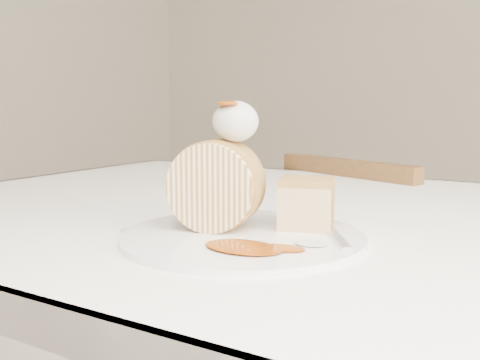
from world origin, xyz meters
The scene contains 10 objects.
table centered at (0.00, 0.20, 0.66)m, with size 1.40×0.90×0.75m.
chair_far centered at (-0.08, 0.70, 0.45)m, with size 0.48×0.48×0.79m.
plate centered at (-0.02, 0.01, 0.75)m, with size 0.28×0.28×0.01m, color white.
roulade_slice centered at (-0.06, 0.01, 0.81)m, with size 0.10×0.10×0.06m, color #FFEDB1.
cake_chunk centered at (0.03, 0.07, 0.78)m, with size 0.06×0.06×0.05m, color #B38643.
whipped_cream centered at (-0.04, 0.02, 0.89)m, with size 0.05×0.05×0.05m, color silver.
caramel_drizzle centered at (-0.04, 0.01, 0.91)m, with size 0.03×0.02×0.01m, color #893505.
caramel_pool centered at (0.01, -0.05, 0.76)m, with size 0.09×0.06×0.00m, color #893505, non-canonical shape.
fork centered at (0.07, 0.05, 0.76)m, with size 0.02×0.17×0.00m, color silver.
spoon centered at (-0.16, 0.02, 0.75)m, with size 0.03×0.17×0.00m, color silver.
Camera 1 is at (0.29, -0.52, 0.91)m, focal length 40.00 mm.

